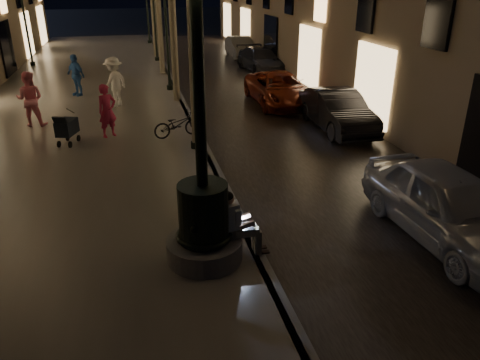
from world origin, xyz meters
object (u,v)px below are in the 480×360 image
object	(u,v)px
stroller	(67,127)
pedestrian_pink	(30,99)
car_second	(337,111)
seated_man_laptop	(237,221)
car_front	(448,205)
lamp_curb_d	(147,0)
car_third	(280,89)
car_rear	(261,60)
pedestrian_blue	(76,75)
lamp_left_c	(23,9)
pedestrian_white	(114,82)
lamp_curb_c	(154,7)
car_fifth	(240,47)
pedestrian_red	(107,111)
lamp_curb_b	(166,20)
bicycle	(177,124)
fountain_lamppost	(203,210)
lamp_curb_a	(191,45)

from	to	relation	value
stroller	pedestrian_pink	size ratio (longest dim) A/B	0.58
stroller	car_second	size ratio (longest dim) A/B	0.26
seated_man_laptop	car_front	size ratio (longest dim) A/B	0.30
lamp_curb_d	stroller	xyz separation A→B (m)	(-3.77, -22.77, -2.49)
seated_man_laptop	car_third	size ratio (longest dim) A/B	0.28
car_rear	car_front	bearing A→B (deg)	-98.70
seated_man_laptop	pedestrian_blue	xyz separation A→B (m)	(-3.90, 13.84, 0.18)
seated_man_laptop	lamp_left_c	distance (m)	23.21
seated_man_laptop	pedestrian_white	size ratio (longest dim) A/B	0.68
lamp_left_c	car_third	size ratio (longest dim) A/B	1.04
lamp_curb_c	lamp_left_c	size ratio (longest dim) A/B	1.00
car_fifth	pedestrian_red	world-z (taller)	pedestrian_red
lamp_curb_c	pedestrian_blue	xyz separation A→B (m)	(-3.98, -8.16, -2.16)
lamp_curb_d	pedestrian_blue	size ratio (longest dim) A/B	2.75
lamp_curb_d	pedestrian_pink	world-z (taller)	lamp_curb_d
lamp_curb_d	pedestrian_pink	bearing A→B (deg)	-104.08
car_fifth	pedestrian_white	bearing A→B (deg)	-122.96
stroller	car_third	distance (m)	8.95
lamp_curb_b	pedestrian_blue	bearing A→B (deg)	-177.68
car_fifth	pedestrian_red	size ratio (longest dim) A/B	2.32
car_rear	lamp_left_c	bearing A→B (deg)	158.53
stroller	car_fifth	xyz separation A→B (m)	(9.27, 16.10, -0.10)
bicycle	pedestrian_pink	bearing A→B (deg)	49.94
stroller	car_front	distance (m)	10.87
fountain_lamppost	pedestrian_white	distance (m)	11.71
lamp_curb_b	car_fifth	xyz separation A→B (m)	(5.50, 9.33, -2.59)
car_rear	stroller	bearing A→B (deg)	-134.99
car_fifth	pedestrian_blue	world-z (taller)	pedestrian_blue
pedestrian_pink	pedestrian_red	bearing A→B (deg)	153.89
lamp_curb_a	lamp_curb_b	size ratio (longest dim) A/B	1.00
lamp_curb_d	car_rear	size ratio (longest dim) A/B	1.10
lamp_curb_b	pedestrian_white	bearing A→B (deg)	-134.41
lamp_curb_c	pedestrian_pink	world-z (taller)	lamp_curb_c
fountain_lamppost	car_third	bearing A→B (deg)	65.73
lamp_curb_b	pedestrian_red	xyz separation A→B (m)	(-2.54, -6.25, -2.19)
car_second	lamp_left_c	bearing A→B (deg)	130.44
bicycle	lamp_left_c	bearing A→B (deg)	10.92
stroller	lamp_curb_d	bearing A→B (deg)	100.11
car_third	bicycle	size ratio (longest dim) A/B	2.96
lamp_curb_a	lamp_left_c	world-z (taller)	same
car_rear	bicycle	world-z (taller)	car_rear
lamp_curb_c	car_front	xyz separation A→B (m)	(4.30, -22.05, -2.49)
pedestrian_white	bicycle	bearing A→B (deg)	64.79
car_second	car_fifth	bearing A→B (deg)	89.40
pedestrian_red	pedestrian_white	xyz separation A→B (m)	(0.19, 3.85, 0.11)
lamp_curb_b	lamp_curb_d	size ratio (longest dim) A/B	1.00
pedestrian_red	pedestrian_pink	xyz separation A→B (m)	(-2.58, 1.83, 0.09)
seated_man_laptop	lamp_curb_b	size ratio (longest dim) A/B	0.27
car_front	car_fifth	bearing A→B (deg)	84.95
bicycle	lamp_curb_d	bearing A→B (deg)	-14.46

